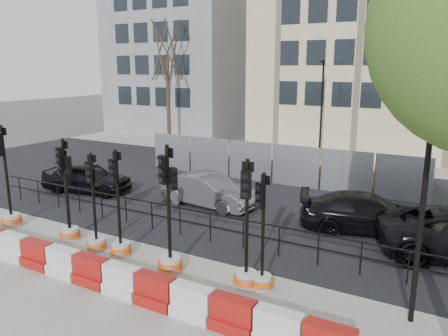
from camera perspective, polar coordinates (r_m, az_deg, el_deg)
The scene contains 23 objects.
ground at distance 14.23m, azimuth -8.54°, elevation -10.25°, with size 120.00×120.00×0.00m, color #51514C.
sidewalk_near at distance 12.25m, azimuth -17.47°, elevation -14.71°, with size 40.00×6.00×0.02m, color gray.
road at distance 19.86m, azimuth 3.94°, elevation -3.30°, with size 40.00×14.00×0.03m, color black.
sidewalk_far at distance 28.03m, azimuth 11.92°, elevation 1.26°, with size 40.00×4.00×0.02m, color gray.
building_grey at distance 39.13m, azimuth -5.25°, elevation 15.04°, with size 11.00×9.06×14.00m.
building_cream at distance 32.97m, azimuth 19.54°, elevation 18.25°, with size 15.00×10.06×18.00m.
kerb_railing at distance 14.88m, azimuth -5.78°, elevation -6.28°, with size 18.00×0.04×1.00m.
heras_fencing at distance 22.18m, azimuth 7.07°, elevation 0.14°, with size 14.33×1.72×2.00m.
lamp_post_far at distance 26.45m, azimuth 12.61°, elevation 7.59°, with size 0.12×0.56×6.00m.
lamp_post_near at distance 10.01m, azimuth 24.78°, elevation -1.86°, with size 0.12×0.56×6.00m.
tree_bare_far at distance 32.10m, azimuth -7.47°, elevation 14.82°, with size 2.00×2.00×9.00m.
barrier_row at distance 12.21m, azimuth -16.88°, elevation -12.90°, with size 13.60×0.50×0.80m.
traffic_signal_a at distance 17.40m, azimuth -26.20°, elevation -4.48°, with size 0.72×0.72×3.66m.
traffic_signal_b at distance 15.27m, azimuth -19.63°, elevation -5.99°, with size 0.67×0.67×3.40m.
traffic_signal_c at distance 15.45m, azimuth -19.70°, elevation -6.47°, with size 0.61×0.61×3.08m.
traffic_signal_d at distance 14.18m, azimuth -16.41°, elevation -7.51°, with size 0.61×0.61×3.12m.
traffic_signal_e at distance 13.63m, azimuth -13.46°, elevation -8.46°, with size 0.65×0.65×3.29m.
traffic_signal_f at distance 12.28m, azimuth -7.13°, elevation -9.72°, with size 0.71×0.71×3.61m.
traffic_signal_g at distance 11.51m, azimuth 2.90°, elevation -12.10°, with size 0.67×0.67×3.41m.
traffic_signal_h at distance 11.46m, azimuth 4.96°, elevation -12.61°, with size 0.61×0.61×3.09m.
car_a at distance 20.81m, azimuth -17.47°, elevation -1.18°, with size 4.35×2.48×1.39m, color black.
car_b at distance 17.88m, azimuth -1.98°, elevation -2.93°, with size 4.21×1.85×1.35m, color #4B4B50.
car_c at distance 15.95m, azimuth 18.22°, elevation -5.61°, with size 4.98×3.22×1.34m, color black.
Camera 1 is at (8.17, -10.23, 5.59)m, focal length 35.00 mm.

